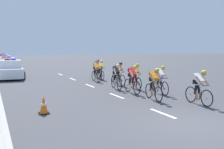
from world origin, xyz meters
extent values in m
plane|color=#424247|center=(0.00, 0.00, 0.00)|extent=(160.00, 160.00, 0.00)
cube|color=white|center=(0.00, 1.65, 0.00)|extent=(0.14, 1.60, 0.01)
cube|color=white|center=(0.00, 5.65, 0.00)|extent=(0.14, 1.60, 0.01)
cube|color=white|center=(0.00, 9.65, 0.00)|extent=(0.14, 1.60, 0.01)
cube|color=white|center=(0.00, 13.65, 0.00)|extent=(0.14, 1.60, 0.01)
cube|color=white|center=(0.00, 17.65, 0.00)|extent=(0.14, 1.60, 0.01)
torus|color=black|center=(2.35, 1.81, 0.36)|extent=(0.06, 0.72, 0.72)
cylinder|color=#99999E|center=(2.35, 1.81, 0.36)|extent=(0.06, 0.06, 0.06)
torus|color=black|center=(2.37, 2.81, 0.36)|extent=(0.06, 0.72, 0.72)
cylinder|color=#99999E|center=(2.37, 2.81, 0.36)|extent=(0.06, 0.06, 0.06)
cylinder|color=silver|center=(2.36, 2.26, 0.90)|extent=(0.05, 0.55, 0.04)
cylinder|color=silver|center=(2.35, 2.08, 0.58)|extent=(0.05, 0.48, 0.63)
cylinder|color=silver|center=(2.36, 2.46, 0.60)|extent=(0.04, 0.04, 0.65)
cylinder|color=black|center=(2.35, 1.91, 0.88)|extent=(0.42, 0.04, 0.03)
cube|color=black|center=(2.36, 2.46, 0.94)|extent=(0.10, 0.22, 0.05)
cube|color=white|center=(2.36, 2.33, 1.14)|extent=(0.29, 0.56, 0.44)
cube|color=black|center=(2.36, 2.45, 0.98)|extent=(0.28, 0.21, 0.18)
cylinder|color=black|center=(2.45, 2.40, 0.64)|extent=(0.11, 0.23, 0.40)
cylinder|color=#9E7051|center=(2.45, 2.32, 0.37)|extent=(0.09, 0.16, 0.36)
cylinder|color=black|center=(2.27, 2.40, 0.64)|extent=(0.11, 0.17, 0.40)
cylinder|color=#9E7051|center=(2.27, 2.32, 0.37)|extent=(0.09, 0.12, 0.36)
cylinder|color=#9E7051|center=(2.51, 2.11, 1.09)|extent=(0.08, 0.40, 0.35)
cylinder|color=#9E7051|center=(2.19, 2.12, 1.09)|extent=(0.08, 0.40, 0.35)
sphere|color=#9E7051|center=(2.35, 2.03, 1.38)|extent=(0.19, 0.19, 0.19)
ellipsoid|color=yellow|center=(2.35, 2.02, 1.45)|extent=(0.24, 0.32, 0.24)
torus|color=black|center=(1.07, 3.46, 0.36)|extent=(0.12, 0.72, 0.72)
cylinder|color=#99999E|center=(1.07, 3.46, 0.36)|extent=(0.07, 0.07, 0.06)
torus|color=black|center=(1.18, 4.45, 0.36)|extent=(0.12, 0.72, 0.72)
cylinder|color=#99999E|center=(1.18, 4.45, 0.36)|extent=(0.07, 0.07, 0.06)
cylinder|color=white|center=(1.12, 3.90, 0.90)|extent=(0.10, 0.55, 0.04)
cylinder|color=white|center=(1.10, 3.73, 0.58)|extent=(0.09, 0.48, 0.63)
cylinder|color=white|center=(1.15, 4.10, 0.60)|extent=(0.04, 0.04, 0.65)
cylinder|color=black|center=(1.08, 3.56, 0.88)|extent=(0.42, 0.07, 0.03)
cube|color=black|center=(1.15, 4.10, 0.94)|extent=(0.12, 0.23, 0.05)
cube|color=orange|center=(1.13, 3.98, 1.14)|extent=(0.34, 0.58, 0.45)
cube|color=black|center=(1.14, 4.09, 0.98)|extent=(0.30, 0.23, 0.18)
cylinder|color=black|center=(1.23, 4.03, 0.64)|extent=(0.13, 0.23, 0.40)
cylinder|color=#9E7051|center=(1.22, 3.95, 0.37)|extent=(0.11, 0.16, 0.36)
cylinder|color=black|center=(1.05, 4.05, 0.64)|extent=(0.13, 0.18, 0.40)
cylinder|color=#9E7051|center=(1.04, 3.97, 0.37)|extent=(0.10, 0.13, 0.36)
cylinder|color=#9E7051|center=(1.27, 3.75, 1.09)|extent=(0.12, 0.41, 0.35)
cylinder|color=#9E7051|center=(0.95, 3.78, 1.09)|extent=(0.12, 0.41, 0.35)
sphere|color=#9E7051|center=(1.10, 3.68, 1.38)|extent=(0.19, 0.19, 0.19)
ellipsoid|color=yellow|center=(1.10, 3.67, 1.45)|extent=(0.26, 0.34, 0.24)
torus|color=black|center=(2.32, 4.70, 0.36)|extent=(0.11, 0.73, 0.72)
cylinder|color=#99999E|center=(2.32, 4.70, 0.36)|extent=(0.07, 0.07, 0.06)
torus|color=black|center=(2.41, 5.69, 0.36)|extent=(0.11, 0.73, 0.72)
cylinder|color=#99999E|center=(2.41, 5.69, 0.36)|extent=(0.07, 0.07, 0.06)
cylinder|color=#1E1E99|center=(2.36, 5.14, 0.90)|extent=(0.08, 0.55, 0.04)
cylinder|color=#1E1E99|center=(2.35, 4.97, 0.58)|extent=(0.08, 0.48, 0.63)
cylinder|color=#1E1E99|center=(2.38, 5.34, 0.60)|extent=(0.04, 0.04, 0.65)
cylinder|color=black|center=(2.33, 4.80, 0.88)|extent=(0.42, 0.06, 0.03)
cube|color=black|center=(2.38, 5.34, 0.94)|extent=(0.12, 0.23, 0.05)
cube|color=white|center=(2.37, 5.22, 1.14)|extent=(0.33, 0.57, 0.45)
cube|color=black|center=(2.38, 5.33, 0.98)|extent=(0.30, 0.22, 0.18)
cylinder|color=black|center=(2.46, 5.28, 0.64)|extent=(0.13, 0.23, 0.40)
cylinder|color=tan|center=(2.46, 5.20, 0.37)|extent=(0.10, 0.16, 0.36)
cylinder|color=black|center=(2.28, 5.29, 0.64)|extent=(0.12, 0.18, 0.40)
cylinder|color=tan|center=(2.28, 5.21, 0.37)|extent=(0.10, 0.13, 0.36)
cylinder|color=tan|center=(2.51, 4.99, 1.09)|extent=(0.11, 0.41, 0.35)
cylinder|color=tan|center=(2.19, 5.02, 1.09)|extent=(0.11, 0.41, 0.35)
sphere|color=tan|center=(2.34, 4.92, 1.38)|extent=(0.19, 0.19, 0.19)
ellipsoid|color=yellow|center=(2.34, 4.91, 1.45)|extent=(0.26, 0.33, 0.24)
torus|color=black|center=(1.14, 5.55, 0.36)|extent=(0.06, 0.72, 0.72)
cylinder|color=#99999E|center=(1.14, 5.55, 0.36)|extent=(0.06, 0.06, 0.06)
torus|color=black|center=(1.12, 6.55, 0.36)|extent=(0.06, 0.72, 0.72)
cylinder|color=#99999E|center=(1.12, 6.55, 0.36)|extent=(0.06, 0.06, 0.06)
cylinder|color=#B21919|center=(1.13, 6.00, 0.90)|extent=(0.05, 0.55, 0.04)
cylinder|color=#B21919|center=(1.14, 5.82, 0.58)|extent=(0.05, 0.48, 0.63)
cylinder|color=#B21919|center=(1.13, 6.20, 0.60)|extent=(0.04, 0.04, 0.65)
cylinder|color=black|center=(1.14, 5.65, 0.88)|extent=(0.42, 0.04, 0.03)
cube|color=black|center=(1.13, 6.20, 0.94)|extent=(0.10, 0.22, 0.05)
cube|color=red|center=(1.13, 6.07, 1.14)|extent=(0.29, 0.55, 0.46)
cube|color=black|center=(1.13, 6.19, 0.98)|extent=(0.28, 0.21, 0.18)
cylinder|color=black|center=(1.22, 6.14, 0.64)|extent=(0.11, 0.23, 0.40)
cylinder|color=beige|center=(1.22, 6.06, 0.37)|extent=(0.09, 0.16, 0.36)
cylinder|color=black|center=(1.04, 6.14, 0.64)|extent=(0.11, 0.17, 0.40)
cylinder|color=beige|center=(1.04, 6.06, 0.37)|extent=(0.09, 0.12, 0.36)
cylinder|color=beige|center=(1.30, 5.86, 1.09)|extent=(0.08, 0.40, 0.35)
cylinder|color=beige|center=(0.98, 5.86, 1.09)|extent=(0.08, 0.40, 0.35)
sphere|color=beige|center=(1.14, 5.77, 1.38)|extent=(0.19, 0.19, 0.19)
ellipsoid|color=yellow|center=(1.14, 5.76, 1.45)|extent=(0.24, 0.32, 0.24)
torus|color=black|center=(2.00, 6.80, 0.36)|extent=(0.10, 0.73, 0.72)
cylinder|color=#99999E|center=(2.00, 6.80, 0.36)|extent=(0.06, 0.06, 0.06)
torus|color=black|center=(2.08, 7.79, 0.36)|extent=(0.10, 0.73, 0.72)
cylinder|color=#99999E|center=(2.08, 7.79, 0.36)|extent=(0.06, 0.06, 0.06)
cylinder|color=black|center=(2.03, 7.24, 0.90)|extent=(0.08, 0.55, 0.04)
cylinder|color=black|center=(2.02, 7.07, 0.58)|extent=(0.08, 0.48, 0.63)
cylinder|color=black|center=(2.05, 7.44, 0.60)|extent=(0.04, 0.04, 0.65)
cylinder|color=black|center=(2.00, 6.89, 0.88)|extent=(0.42, 0.06, 0.03)
cube|color=black|center=(2.05, 7.44, 0.94)|extent=(0.12, 0.23, 0.05)
cube|color=orange|center=(2.04, 7.32, 1.14)|extent=(0.32, 0.56, 0.46)
cube|color=black|center=(2.05, 7.43, 0.98)|extent=(0.30, 0.22, 0.18)
cylinder|color=black|center=(2.14, 7.38, 0.64)|extent=(0.13, 0.23, 0.40)
cylinder|color=tan|center=(2.13, 7.30, 0.37)|extent=(0.10, 0.16, 0.36)
cylinder|color=black|center=(1.96, 7.39, 0.64)|extent=(0.12, 0.18, 0.40)
cylinder|color=tan|center=(1.95, 7.31, 0.37)|extent=(0.10, 0.13, 0.36)
cylinder|color=tan|center=(2.18, 7.09, 1.09)|extent=(0.11, 0.41, 0.35)
cylinder|color=tan|center=(1.86, 7.12, 1.09)|extent=(0.11, 0.41, 0.35)
sphere|color=tan|center=(2.01, 7.02, 1.38)|extent=(0.19, 0.19, 0.19)
ellipsoid|color=yellow|center=(2.01, 7.01, 1.45)|extent=(0.26, 0.33, 0.24)
torus|color=black|center=(0.92, 7.19, 0.36)|extent=(0.11, 0.73, 0.72)
cylinder|color=#99999E|center=(0.92, 7.19, 0.36)|extent=(0.07, 0.07, 0.06)
torus|color=black|center=(1.01, 8.19, 0.36)|extent=(0.11, 0.73, 0.72)
cylinder|color=#99999E|center=(1.01, 8.19, 0.36)|extent=(0.07, 0.07, 0.06)
cylinder|color=silver|center=(0.96, 7.64, 0.90)|extent=(0.09, 0.55, 0.04)
cylinder|color=silver|center=(0.94, 7.47, 0.58)|extent=(0.08, 0.48, 0.63)
cylinder|color=silver|center=(0.98, 7.84, 0.60)|extent=(0.04, 0.04, 0.65)
cylinder|color=black|center=(0.93, 7.29, 0.88)|extent=(0.42, 0.07, 0.03)
cube|color=black|center=(0.98, 7.84, 0.94)|extent=(0.12, 0.23, 0.05)
cube|color=black|center=(0.96, 7.72, 1.14)|extent=(0.33, 0.56, 0.47)
cube|color=black|center=(0.97, 7.83, 0.98)|extent=(0.30, 0.22, 0.18)
cylinder|color=black|center=(1.06, 7.77, 0.64)|extent=(0.13, 0.23, 0.40)
cylinder|color=beige|center=(1.05, 7.69, 0.37)|extent=(0.10, 0.16, 0.36)
cylinder|color=black|center=(0.88, 7.79, 0.64)|extent=(0.12, 0.18, 0.40)
cylinder|color=beige|center=(0.87, 7.71, 0.37)|extent=(0.10, 0.13, 0.36)
cylinder|color=beige|center=(1.10, 7.49, 1.09)|extent=(0.11, 0.41, 0.35)
cylinder|color=beige|center=(0.78, 7.52, 1.09)|extent=(0.11, 0.41, 0.35)
sphere|color=beige|center=(0.94, 7.42, 1.38)|extent=(0.19, 0.19, 0.19)
ellipsoid|color=white|center=(0.94, 7.41, 1.45)|extent=(0.26, 0.33, 0.24)
torus|color=black|center=(1.87, 8.65, 0.36)|extent=(0.11, 0.72, 0.72)
cylinder|color=#99999E|center=(1.87, 8.65, 0.36)|extent=(0.07, 0.07, 0.06)
torus|color=black|center=(1.77, 9.65, 0.36)|extent=(0.11, 0.72, 0.72)
cylinder|color=#99999E|center=(1.77, 9.65, 0.36)|extent=(0.07, 0.07, 0.06)
cylinder|color=black|center=(1.82, 9.10, 0.90)|extent=(0.09, 0.55, 0.04)
cylinder|color=black|center=(1.84, 8.93, 0.58)|extent=(0.08, 0.48, 0.63)
cylinder|color=black|center=(1.81, 9.30, 0.60)|extent=(0.04, 0.04, 0.65)
cylinder|color=black|center=(1.86, 8.75, 0.88)|extent=(0.42, 0.07, 0.03)
cube|color=black|center=(1.81, 9.30, 0.94)|extent=(0.12, 0.23, 0.05)
cube|color=orange|center=(1.82, 9.18, 1.14)|extent=(0.33, 0.57, 0.46)
cube|color=black|center=(1.81, 9.29, 0.98)|extent=(0.30, 0.22, 0.18)
cylinder|color=black|center=(1.90, 9.25, 0.64)|extent=(0.13, 0.23, 0.40)
cylinder|color=#9E7051|center=(1.91, 9.17, 0.37)|extent=(0.10, 0.16, 0.36)
cylinder|color=black|center=(1.72, 9.23, 0.64)|extent=(0.13, 0.18, 0.40)
cylinder|color=#9E7051|center=(1.73, 9.15, 0.37)|extent=(0.10, 0.13, 0.36)
cylinder|color=#9E7051|center=(2.00, 8.98, 1.09)|extent=(0.11, 0.41, 0.35)
cylinder|color=#9E7051|center=(1.68, 8.95, 1.09)|extent=(0.11, 0.41, 0.35)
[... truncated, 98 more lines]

